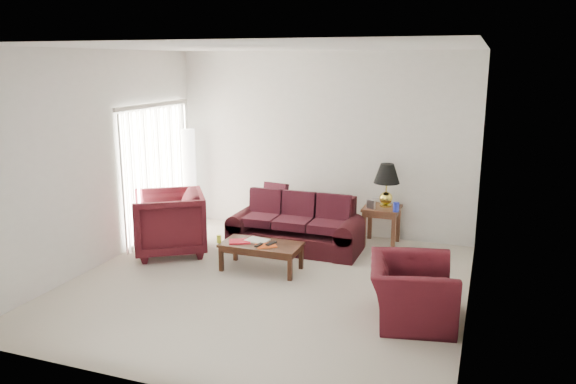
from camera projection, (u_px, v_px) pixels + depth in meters
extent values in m
plane|color=beige|center=(266.00, 284.00, 7.31)|extent=(5.00, 5.00, 0.00)
cube|color=silver|center=(157.00, 172.00, 9.06)|extent=(0.10, 2.00, 2.16)
cube|color=black|center=(275.00, 195.00, 9.27)|extent=(0.44, 0.27, 0.43)
cube|color=white|center=(371.00, 204.00, 8.66)|extent=(0.14, 0.10, 0.14)
cylinder|color=#1926A4|center=(396.00, 207.00, 8.47)|extent=(0.11, 0.11, 0.15)
cube|color=silver|center=(377.00, 198.00, 9.01)|extent=(0.13, 0.15, 0.05)
imported|color=#3A0D13|center=(169.00, 223.00, 8.40)|extent=(1.43, 1.42, 0.95)
imported|color=#3D0E15|center=(411.00, 291.00, 6.24)|extent=(1.10, 1.21, 0.68)
cube|color=#B31121|center=(240.00, 241.00, 7.79)|extent=(0.36, 0.33, 0.02)
cube|color=white|center=(257.00, 240.00, 7.84)|extent=(0.34, 0.28, 0.02)
cube|color=#CA4917|center=(266.00, 246.00, 7.62)|extent=(0.34, 0.32, 0.02)
cube|color=black|center=(259.00, 245.00, 7.58)|extent=(0.07, 0.16, 0.02)
cube|color=black|center=(271.00, 243.00, 7.64)|extent=(0.11, 0.19, 0.02)
cylinder|color=yellow|center=(219.00, 239.00, 7.75)|extent=(0.08, 0.08, 0.11)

